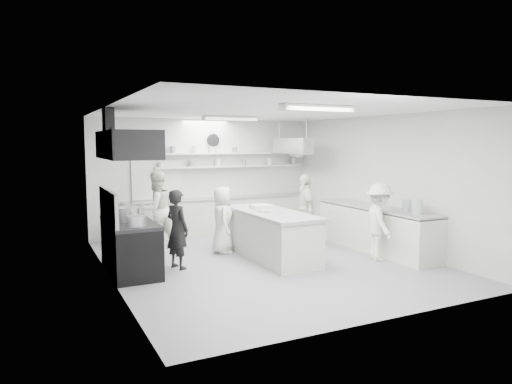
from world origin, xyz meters
name	(u,v)px	position (x,y,z in m)	size (l,w,h in m)	color
floor	(266,262)	(0.00, 0.00, -0.01)	(6.00, 7.00, 0.02)	#949499
ceiling	(266,111)	(0.00, 0.00, 3.01)	(6.00, 7.00, 0.02)	silver
wall_back	(206,176)	(0.00, 3.50, 1.50)	(6.00, 0.04, 3.00)	silver
wall_front	(387,211)	(0.00, -3.50, 1.50)	(6.00, 0.04, 3.00)	silver
wall_left	(110,195)	(-3.00, 0.00, 1.50)	(0.04, 7.00, 3.00)	silver
wall_right	(383,182)	(3.00, 0.00, 1.50)	(0.04, 7.00, 3.00)	silver
stove	(130,248)	(-2.60, 0.40, 0.45)	(0.80, 1.80, 0.90)	black
exhaust_hood	(127,145)	(-2.60, 0.40, 2.35)	(0.85, 2.00, 0.50)	black
back_counter	(221,216)	(0.30, 3.20, 0.46)	(5.00, 0.60, 0.92)	beige
shelf_lower	(232,166)	(0.70, 3.37, 1.75)	(4.20, 0.26, 0.04)	beige
shelf_upper	(232,153)	(0.70, 3.37, 2.10)	(4.20, 0.26, 0.04)	beige
pass_through_window	(157,180)	(-1.30, 3.48, 1.45)	(1.30, 0.04, 1.00)	black
wall_clock	(213,140)	(0.20, 3.46, 2.45)	(0.32, 0.32, 0.05)	white
right_counter	(376,229)	(2.65, -0.20, 0.47)	(0.74, 3.30, 0.94)	beige
pot_rack	(292,146)	(2.00, 2.40, 2.30)	(0.30, 1.60, 0.40)	#AEAFB1
light_fixture_front	(317,108)	(0.00, -1.80, 2.94)	(1.30, 0.25, 0.10)	beige
light_fixture_rear	(230,118)	(0.00, 1.80, 2.94)	(1.30, 0.25, 0.10)	beige
prep_island	(271,236)	(0.22, 0.19, 0.47)	(0.94, 2.53, 0.93)	beige
stove_pot	(129,215)	(-2.60, 0.45, 1.06)	(0.43, 0.43, 0.30)	#AEAFB1
cook_stove	(177,229)	(-1.74, 0.28, 0.76)	(0.55, 0.36, 1.51)	black
cook_back	(156,209)	(-1.66, 2.23, 0.88)	(0.85, 0.66, 1.75)	silver
cook_island_left	(222,220)	(-0.50, 1.08, 0.72)	(0.71, 0.46, 1.44)	silver
cook_island_right	(305,210)	(1.53, 0.97, 0.83)	(0.98, 0.41, 1.67)	silver
cook_right	(379,222)	(2.14, -0.88, 0.79)	(1.02, 0.59, 1.58)	silver
bowl_island_a	(264,212)	(0.10, 0.29, 0.97)	(0.28, 0.28, 0.07)	#AEAFB1
bowl_island_b	(269,213)	(0.12, 0.10, 0.97)	(0.21, 0.21, 0.07)	beige
bowl_right	(377,208)	(2.61, -0.26, 0.97)	(0.23, 0.23, 0.06)	beige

